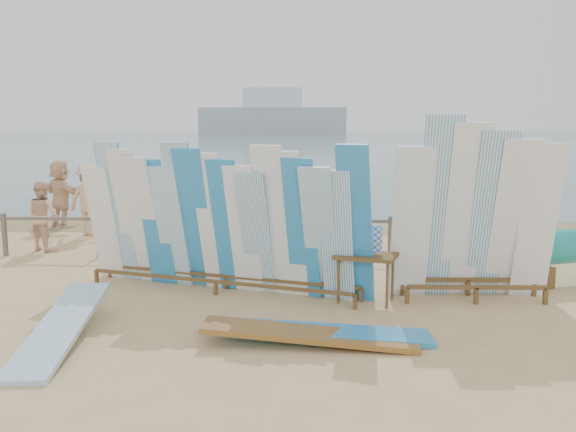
# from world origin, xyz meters

# --- Properties ---
(ground) EXTENTS (160.00, 160.00, 0.00)m
(ground) POSITION_xyz_m (0.00, 0.00, 0.00)
(ground) COLOR tan
(ground) RESTS_ON ground
(ocean) EXTENTS (320.00, 240.00, 0.02)m
(ocean) POSITION_xyz_m (0.00, 128.00, 0.00)
(ocean) COLOR #416975
(ocean) RESTS_ON ground
(wet_sand_strip) EXTENTS (40.00, 2.60, 0.01)m
(wet_sand_strip) POSITION_xyz_m (0.00, 7.20, 0.00)
(wet_sand_strip) COLOR olive
(wet_sand_strip) RESTS_ON ground
(distant_ship) EXTENTS (45.00, 8.00, 14.00)m
(distant_ship) POSITION_xyz_m (-12.00, 180.00, 5.31)
(distant_ship) COLOR #999EA3
(distant_ship) RESTS_ON ocean
(fence) EXTENTS (12.08, 0.08, 0.90)m
(fence) POSITION_xyz_m (0.00, 3.00, 0.63)
(fence) COLOR #65584C
(fence) RESTS_ON ground
(main_surfboard_rack) EXTENTS (4.94, 2.02, 2.46)m
(main_surfboard_rack) POSITION_xyz_m (0.96, 0.47, 1.11)
(main_surfboard_rack) COLOR brown
(main_surfboard_rack) RESTS_ON ground
(side_surfboard_rack) EXTENTS (2.53, 0.86, 2.89)m
(side_surfboard_rack) POSITION_xyz_m (4.96, 0.22, 1.29)
(side_surfboard_rack) COLOR brown
(side_surfboard_rack) RESTS_ON ground
(vendor_table) EXTENTS (1.05, 0.87, 1.21)m
(vendor_table) POSITION_xyz_m (3.30, 0.03, 0.40)
(vendor_table) COLOR brown
(vendor_table) RESTS_ON ground
(flat_board_c) EXTENTS (2.71, 0.64, 0.26)m
(flat_board_c) POSITION_xyz_m (2.46, -1.89, 0.00)
(flat_board_c) COLOR olive
(flat_board_c) RESTS_ON ground
(flat_board_d) EXTENTS (2.72, 0.67, 0.23)m
(flat_board_d) POSITION_xyz_m (2.66, -1.76, 0.00)
(flat_board_d) COLOR #2884C8
(flat_board_d) RESTS_ON ground
(flat_board_a) EXTENTS (0.79, 2.72, 0.42)m
(flat_board_a) POSITION_xyz_m (-0.68, -1.96, 0.00)
(flat_board_a) COLOR #87BED8
(flat_board_a) RESTS_ON ground
(beach_chair_left) EXTENTS (0.69, 0.70, 0.91)m
(beach_chair_left) POSITION_xyz_m (1.41, 3.51, 0.27)
(beach_chair_left) COLOR red
(beach_chair_left) RESTS_ON ground
(beach_chair_right) EXTENTS (0.51, 0.53, 0.77)m
(beach_chair_right) POSITION_xyz_m (0.69, 4.29, 0.23)
(beach_chair_right) COLOR red
(beach_chair_right) RESTS_ON ground
(stroller) EXTENTS (0.67, 0.82, 0.97)m
(stroller) POSITION_xyz_m (1.60, 3.64, 0.39)
(stroller) COLOR red
(stroller) RESTS_ON ground
(beachgoer_11) EXTENTS (1.68, 1.43, 1.81)m
(beachgoer_11) POSITION_xyz_m (-4.34, 6.64, 0.90)
(beachgoer_11) COLOR beige
(beachgoer_11) RESTS_ON ground
(beachgoer_6) EXTENTS (0.72, 0.94, 1.74)m
(beachgoer_6) POSITION_xyz_m (1.93, 4.56, 0.87)
(beachgoer_6) COLOR tan
(beachgoer_6) RESTS_ON ground
(beachgoer_5) EXTENTS (1.49, 0.66, 1.56)m
(beachgoer_5) POSITION_xyz_m (1.04, 6.31, 0.78)
(beachgoer_5) COLOR beige
(beachgoer_5) RESTS_ON ground
(beachgoer_3) EXTENTS (1.24, 0.76, 1.79)m
(beachgoer_3) POSITION_xyz_m (-3.11, 5.45, 0.90)
(beachgoer_3) COLOR tan
(beachgoer_3) RESTS_ON ground
(beachgoer_9) EXTENTS (1.31, 0.97, 1.88)m
(beachgoer_9) POSITION_xyz_m (5.77, 6.60, 0.94)
(beachgoer_9) COLOR tan
(beachgoer_9) RESTS_ON ground
(beachgoer_4) EXTENTS (0.98, 0.96, 1.63)m
(beachgoer_4) POSITION_xyz_m (-1.68, 4.85, 0.81)
(beachgoer_4) COLOR #8C6042
(beachgoer_4) RESTS_ON ground
(beachgoer_2) EXTENTS (0.82, 0.67, 1.53)m
(beachgoer_2) POSITION_xyz_m (-3.45, 3.61, 0.76)
(beachgoer_2) COLOR beige
(beachgoer_2) RESTS_ON ground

